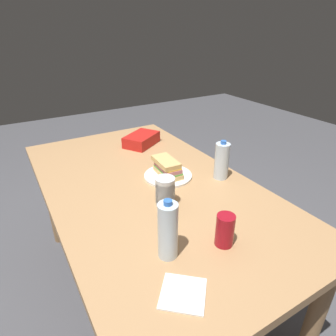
{
  "coord_description": "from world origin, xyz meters",
  "views": [
    {
      "loc": [
        -1.11,
        0.54,
        1.44
      ],
      "look_at": [
        0.02,
        -0.12,
        0.78
      ],
      "focal_mm": 30.72,
      "sensor_mm": 36.0,
      "label": 1
    }
  ],
  "objects_px": {
    "sandwich": "(167,167)",
    "water_bottle_tall": "(222,161)",
    "plastic_cup_stack": "(165,192)",
    "chip_bag": "(141,140)",
    "dining_table": "(149,199)",
    "paper_plate": "(168,176)",
    "water_bottle_spare": "(168,231)",
    "soda_can_red": "(225,230)"
  },
  "relations": [
    {
      "from": "sandwich",
      "to": "water_bottle_tall",
      "type": "bearing_deg",
      "value": -122.9
    },
    {
      "from": "plastic_cup_stack",
      "to": "chip_bag",
      "type": "bearing_deg",
      "value": -17.62
    },
    {
      "from": "dining_table",
      "to": "paper_plate",
      "type": "relative_size",
      "value": 6.69
    },
    {
      "from": "water_bottle_tall",
      "to": "water_bottle_spare",
      "type": "height_order",
      "value": "water_bottle_spare"
    },
    {
      "from": "soda_can_red",
      "to": "water_bottle_spare",
      "type": "height_order",
      "value": "water_bottle_spare"
    },
    {
      "from": "dining_table",
      "to": "water_bottle_tall",
      "type": "xyz_separation_m",
      "value": [
        -0.13,
        -0.35,
        0.18
      ]
    },
    {
      "from": "sandwich",
      "to": "soda_can_red",
      "type": "bearing_deg",
      "value": 171.09
    },
    {
      "from": "paper_plate",
      "to": "chip_bag",
      "type": "xyz_separation_m",
      "value": [
        0.47,
        -0.08,
        0.03
      ]
    },
    {
      "from": "paper_plate",
      "to": "chip_bag",
      "type": "relative_size",
      "value": 1.07
    },
    {
      "from": "paper_plate",
      "to": "water_bottle_tall",
      "type": "xyz_separation_m",
      "value": [
        -0.14,
        -0.23,
        0.09
      ]
    },
    {
      "from": "chip_bag",
      "to": "plastic_cup_stack",
      "type": "relative_size",
      "value": 1.76
    },
    {
      "from": "soda_can_red",
      "to": "water_bottle_tall",
      "type": "relative_size",
      "value": 0.6
    },
    {
      "from": "chip_bag",
      "to": "water_bottle_tall",
      "type": "height_order",
      "value": "water_bottle_tall"
    },
    {
      "from": "sandwich",
      "to": "chip_bag",
      "type": "xyz_separation_m",
      "value": [
        0.46,
        -0.08,
        -0.02
      ]
    },
    {
      "from": "paper_plate",
      "to": "water_bottle_tall",
      "type": "relative_size",
      "value": 1.22
    },
    {
      "from": "paper_plate",
      "to": "soda_can_red",
      "type": "xyz_separation_m",
      "value": [
        -0.54,
        0.09,
        0.05
      ]
    },
    {
      "from": "sandwich",
      "to": "paper_plate",
      "type": "bearing_deg",
      "value": -156.5
    },
    {
      "from": "soda_can_red",
      "to": "chip_bag",
      "type": "relative_size",
      "value": 0.53
    },
    {
      "from": "sandwich",
      "to": "water_bottle_spare",
      "type": "bearing_deg",
      "value": 149.7
    },
    {
      "from": "soda_can_red",
      "to": "chip_bag",
      "type": "xyz_separation_m",
      "value": [
        1.01,
        -0.16,
        -0.03
      ]
    },
    {
      "from": "water_bottle_tall",
      "to": "water_bottle_spare",
      "type": "relative_size",
      "value": 0.91
    },
    {
      "from": "soda_can_red",
      "to": "plastic_cup_stack",
      "type": "relative_size",
      "value": 0.93
    },
    {
      "from": "dining_table",
      "to": "chip_bag",
      "type": "relative_size",
      "value": 7.16
    },
    {
      "from": "dining_table",
      "to": "paper_plate",
      "type": "bearing_deg",
      "value": -82.16
    },
    {
      "from": "paper_plate",
      "to": "sandwich",
      "type": "height_order",
      "value": "sandwich"
    },
    {
      "from": "sandwich",
      "to": "water_bottle_tall",
      "type": "distance_m",
      "value": 0.28
    },
    {
      "from": "paper_plate",
      "to": "dining_table",
      "type": "bearing_deg",
      "value": 97.84
    },
    {
      "from": "plastic_cup_stack",
      "to": "dining_table",
      "type": "bearing_deg",
      "value": -5.36
    },
    {
      "from": "dining_table",
      "to": "chip_bag",
      "type": "xyz_separation_m",
      "value": [
        0.48,
        -0.2,
        0.12
      ]
    },
    {
      "from": "paper_plate",
      "to": "sandwich",
      "type": "relative_size",
      "value": 1.32
    },
    {
      "from": "sandwich",
      "to": "soda_can_red",
      "type": "relative_size",
      "value": 1.53
    },
    {
      "from": "dining_table",
      "to": "plastic_cup_stack",
      "type": "xyz_separation_m",
      "value": [
        -0.2,
        0.02,
        0.15
      ]
    },
    {
      "from": "soda_can_red",
      "to": "water_bottle_spare",
      "type": "bearing_deg",
      "value": 74.83
    },
    {
      "from": "chip_bag",
      "to": "water_bottle_spare",
      "type": "height_order",
      "value": "water_bottle_spare"
    },
    {
      "from": "chip_bag",
      "to": "soda_can_red",
      "type": "bearing_deg",
      "value": 48.81
    },
    {
      "from": "soda_can_red",
      "to": "chip_bag",
      "type": "height_order",
      "value": "soda_can_red"
    },
    {
      "from": "dining_table",
      "to": "water_bottle_spare",
      "type": "height_order",
      "value": "water_bottle_spare"
    },
    {
      "from": "dining_table",
      "to": "water_bottle_tall",
      "type": "bearing_deg",
      "value": -110.06
    },
    {
      "from": "paper_plate",
      "to": "water_bottle_spare",
      "type": "xyz_separation_m",
      "value": [
        -0.48,
        0.29,
        0.1
      ]
    },
    {
      "from": "soda_can_red",
      "to": "water_bottle_spare",
      "type": "distance_m",
      "value": 0.21
    },
    {
      "from": "soda_can_red",
      "to": "sandwich",
      "type": "bearing_deg",
      "value": -8.91
    },
    {
      "from": "paper_plate",
      "to": "water_bottle_tall",
      "type": "distance_m",
      "value": 0.28
    }
  ]
}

